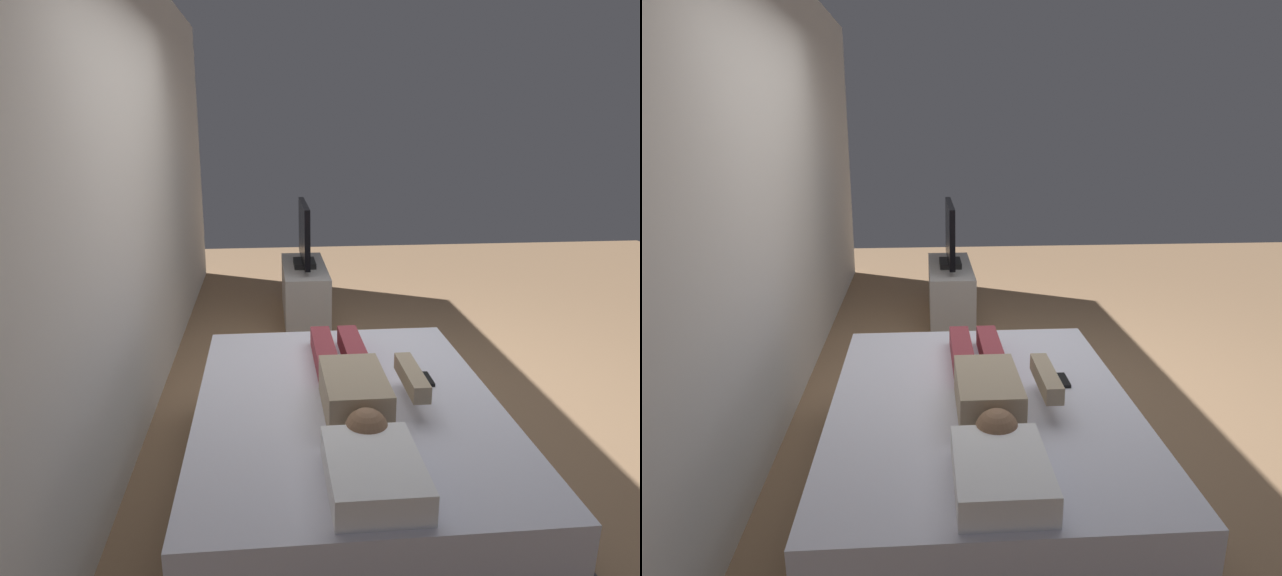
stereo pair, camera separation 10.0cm
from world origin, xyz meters
TOP-DOWN VIEW (x-y plane):
  - ground_plane at (0.00, 0.00)m, footprint 10.00×10.00m
  - back_wall at (0.40, 1.59)m, footprint 6.40×0.10m
  - bed at (-0.95, 0.42)m, footprint 1.98×1.51m
  - pillow at (-1.62, 0.42)m, footprint 0.48×0.34m
  - person at (-0.92, 0.39)m, footprint 1.26×0.46m
  - remote at (-0.77, -0.01)m, footprint 0.15×0.04m
  - tv_stand at (1.87, 0.44)m, footprint 1.10×0.40m
  - tv at (1.87, 0.44)m, footprint 0.88×0.20m

SIDE VIEW (x-z plane):
  - ground_plane at x=0.00m, z-range 0.00..0.00m
  - tv_stand at x=1.87m, z-range 0.00..0.50m
  - bed at x=-0.95m, z-range -0.01..0.53m
  - remote at x=-0.77m, z-range 0.54..0.56m
  - pillow at x=-1.62m, z-range 0.54..0.66m
  - person at x=-0.92m, z-range 0.53..0.71m
  - tv at x=1.87m, z-range 0.49..1.08m
  - back_wall at x=0.40m, z-range 0.00..2.80m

